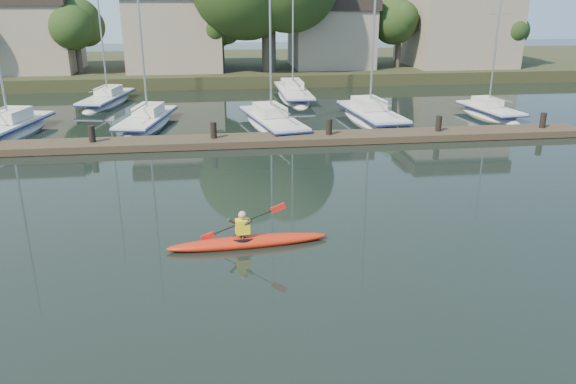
{
  "coord_description": "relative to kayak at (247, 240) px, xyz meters",
  "views": [
    {
      "loc": [
        -2.97,
        -14.26,
        7.31
      ],
      "look_at": [
        -0.66,
        2.93,
        1.2
      ],
      "focal_mm": 35.0,
      "sensor_mm": 36.0,
      "label": 1
    }
  ],
  "objects": [
    {
      "name": "sailboat_6",
      "position": [
        5.14,
        25.96,
        -0.38
      ],
      "size": [
        2.22,
        10.14,
        16.09
      ],
      "rotation": [
        0.0,
        0.0,
        -0.01
      ],
      "color": "silver",
      "rests_on": "ground"
    },
    {
      "name": "sailboat_2",
      "position": [
        2.53,
        16.26,
        -0.38
      ],
      "size": [
        3.86,
        9.33,
        15.05
      ],
      "rotation": [
        0.0,
        0.0,
        0.2
      ],
      "color": "silver",
      "rests_on": "ground"
    },
    {
      "name": "ground",
      "position": [
        2.1,
        -1.55,
        -0.19
      ],
      "size": [
        160.0,
        160.0,
        0.0
      ],
      "primitive_type": "plane",
      "color": "black",
      "rests_on": "ground"
    },
    {
      "name": "sailboat_5",
      "position": [
        -8.33,
        25.36,
        -0.37
      ],
      "size": [
        3.57,
        8.54,
        13.77
      ],
      "rotation": [
        0.0,
        0.0,
        -0.2
      ],
      "color": "silver",
      "rests_on": "ground"
    },
    {
      "name": "sailboat_0",
      "position": [
        -12.18,
        16.29,
        -0.41
      ],
      "size": [
        3.98,
        8.56,
        13.11
      ],
      "rotation": [
        0.0,
        0.0,
        -0.21
      ],
      "color": "silver",
      "rests_on": "ground"
    },
    {
      "name": "dock",
      "position": [
        2.1,
        12.45,
        0.01
      ],
      "size": [
        34.0,
        2.0,
        1.8
      ],
      "color": "#453627",
      "rests_on": "ground"
    },
    {
      "name": "sailboat_3",
      "position": [
        8.7,
        17.15,
        -0.4
      ],
      "size": [
        3.04,
        8.84,
        13.99
      ],
      "rotation": [
        0.0,
        0.0,
        0.09
      ],
      "color": "silver",
      "rests_on": "ground"
    },
    {
      "name": "sailboat_1",
      "position": [
        -4.78,
        17.56,
        -0.38
      ],
      "size": [
        3.59,
        8.39,
        13.33
      ],
      "rotation": [
        0.0,
        0.0,
        -0.2
      ],
      "color": "silver",
      "rests_on": "ground"
    },
    {
      "name": "shore",
      "position": [
        3.72,
        38.74,
        3.03
      ],
      "size": [
        90.0,
        25.25,
        12.75
      ],
      "color": "#26351A",
      "rests_on": "ground"
    },
    {
      "name": "sailboat_4",
      "position": [
        16.64,
        17.65,
        -0.37
      ],
      "size": [
        2.65,
        6.57,
        10.86
      ],
      "rotation": [
        0.0,
        0.0,
        0.12
      ],
      "color": "silver",
      "rests_on": "ground"
    },
    {
      "name": "kayak",
      "position": [
        0.0,
        0.0,
        0.0
      ],
      "size": [
        5.05,
        1.05,
        1.6
      ],
      "rotation": [
        0.0,
        0.0,
        0.08
      ],
      "color": "#B3340D",
      "rests_on": "ground"
    }
  ]
}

